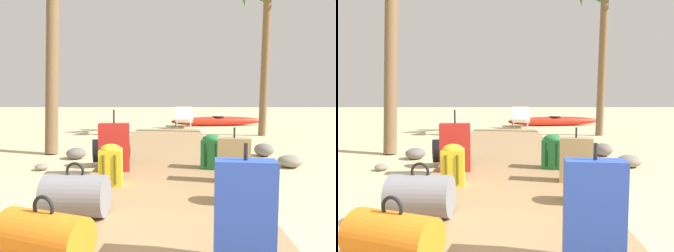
% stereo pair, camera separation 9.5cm
% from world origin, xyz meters
% --- Properties ---
extents(ground_plane, '(60.00, 60.00, 0.00)m').
position_xyz_m(ground_plane, '(0.00, 3.68, 0.00)').
color(ground_plane, '#CCB789').
extents(boardwalk, '(2.00, 9.20, 0.08)m').
position_xyz_m(boardwalk, '(0.00, 4.60, 0.04)').
color(boardwalk, '#9E7A51').
rests_on(boardwalk, ground).
extents(suitcase_tan, '(0.42, 0.28, 0.67)m').
position_xyz_m(suitcase_tan, '(0.89, 2.62, 0.35)').
color(suitcase_tan, tan).
rests_on(suitcase_tan, boardwalk).
extents(duffel_bag_olive, '(0.52, 0.36, 0.40)m').
position_xyz_m(duffel_bag_olive, '(0.86, 1.82, 0.23)').
color(duffel_bag_olive, olive).
rests_on(duffel_bag_olive, boardwalk).
extents(backpack_yellow, '(0.28, 0.28, 0.49)m').
position_xyz_m(backpack_yellow, '(-0.60, 2.47, 0.34)').
color(backpack_yellow, gold).
rests_on(backpack_yellow, boardwalk).
extents(duffel_bag_grey, '(0.56, 0.40, 0.48)m').
position_xyz_m(duffel_bag_grey, '(-0.71, 1.45, 0.27)').
color(duffel_bag_grey, slate).
rests_on(duffel_bag_grey, boardwalk).
extents(backpack_green, '(0.35, 0.33, 0.50)m').
position_xyz_m(backpack_green, '(0.72, 3.39, 0.34)').
color(backpack_green, '#237538').
rests_on(backpack_green, boardwalk).
extents(suitcase_blue, '(0.38, 0.20, 0.77)m').
position_xyz_m(suitcase_blue, '(0.57, 0.65, 0.41)').
color(suitcase_blue, '#2847B7').
rests_on(suitcase_blue, boardwalk).
extents(duffel_bag_black, '(0.65, 0.52, 0.48)m').
position_xyz_m(duffel_bag_black, '(-0.86, 3.87, 0.27)').
color(duffel_bag_black, black).
rests_on(duffel_bag_black, boardwalk).
extents(duffel_bag_orange, '(0.65, 0.49, 0.43)m').
position_xyz_m(duffel_bag_orange, '(-0.69, 0.69, 0.24)').
color(duffel_bag_orange, orange).
rests_on(duffel_bag_orange, boardwalk).
extents(suitcase_red, '(0.45, 0.26, 0.87)m').
position_xyz_m(suitcase_red, '(-0.69, 3.21, 0.42)').
color(suitcase_red, red).
rests_on(suitcase_red, boardwalk).
extents(lounge_chair, '(0.67, 1.58, 0.77)m').
position_xyz_m(lounge_chair, '(0.54, 10.55, 0.33)').
color(lounge_chair, white).
rests_on(lounge_chair, ground).
extents(kayak, '(3.74, 1.13, 0.37)m').
position_xyz_m(kayak, '(1.92, 11.27, 0.18)').
color(kayak, red).
rests_on(kayak, ground).
extents(rock_right_far, '(0.40, 0.41, 0.24)m').
position_xyz_m(rock_right_far, '(1.88, 4.79, 0.12)').
color(rock_right_far, slate).
rests_on(rock_right_far, ground).
extents(rock_left_mid, '(0.49, 0.49, 0.20)m').
position_xyz_m(rock_left_mid, '(-1.62, 4.49, 0.10)').
color(rock_left_mid, slate).
rests_on(rock_left_mid, ground).
extents(rock_right_mid, '(0.53, 0.54, 0.19)m').
position_xyz_m(rock_right_mid, '(2.02, 3.83, 0.10)').
color(rock_right_mid, gray).
rests_on(rock_right_mid, ground).
extents(rock_left_near, '(0.24, 0.24, 0.10)m').
position_xyz_m(rock_left_near, '(-1.88, 3.56, 0.05)').
color(rock_left_near, gray).
rests_on(rock_left_near, ground).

